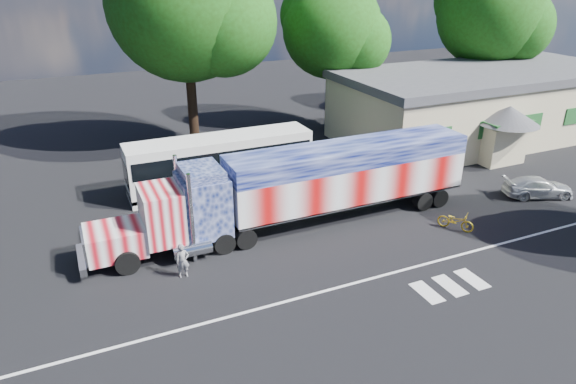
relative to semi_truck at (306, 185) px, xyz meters
name	(u,v)px	position (x,y,z in m)	size (l,w,h in m)	color
ground	(314,252)	(-0.89, -2.79, -2.21)	(100.00, 100.00, 0.00)	black
lane_markings	(390,285)	(0.82, -6.56, -2.21)	(30.00, 2.67, 0.01)	silver
semi_truck	(306,185)	(0.00, 0.00, 0.00)	(20.15, 3.18, 4.30)	black
coach_bus	(221,162)	(-2.50, 6.41, -0.55)	(11.00, 2.56, 3.20)	white
hall_building	(482,104)	(19.03, 8.06, 0.41)	(22.40, 12.80, 5.20)	beige
parked_car	(538,187)	(13.91, -2.38, -1.64)	(1.61, 3.96, 1.15)	silver
woman	(183,261)	(-6.97, -2.31, -1.43)	(0.57, 0.38, 1.57)	slate
bicycle	(456,221)	(6.73, -3.67, -1.73)	(0.64, 1.82, 0.96)	gold
tree_n_mid	(187,4)	(-1.73, 14.92, 7.82)	(11.10, 10.57, 15.37)	black
tree_far_ne	(492,14)	(24.04, 13.46, 6.42)	(9.34, 8.90, 13.14)	black
tree_ne_a	(334,29)	(9.77, 15.29, 5.62)	(8.18, 7.79, 11.79)	black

